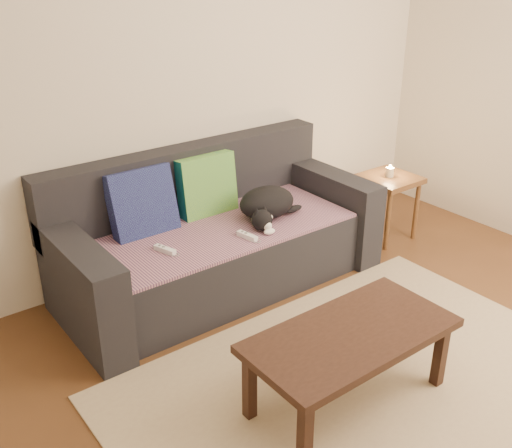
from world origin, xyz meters
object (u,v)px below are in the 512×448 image
cat (267,204)px  side_table (388,187)px  coffee_table (351,341)px  sofa (216,240)px  wii_remote_b (247,236)px  wii_remote_a (165,250)px

cat → side_table: cat is taller
side_table → coffee_table: size_ratio=0.48×
sofa → wii_remote_b: size_ratio=14.00×
wii_remote_a → wii_remote_b: same height
sofa → wii_remote_b: 0.35m
cat → wii_remote_b: (-0.28, -0.17, -0.08)m
cat → coffee_table: bearing=-119.1°
wii_remote_b → side_table: 1.41m
cat → side_table: 1.13m
sofa → wii_remote_a: 0.52m
side_table → coffee_table: 1.95m
coffee_table → side_table: bearing=36.5°
cat → wii_remote_b: bearing=-158.4°
cat → wii_remote_a: 0.78m
sofa → side_table: (1.43, -0.21, 0.10)m
wii_remote_b → coffee_table: bearing=160.6°
cat → wii_remote_a: bearing=172.7°
wii_remote_a → side_table: 1.90m
cat → side_table: bearing=-12.2°
wii_remote_b → coffee_table: wii_remote_b is taller
sofa → coffee_table: bearing=-96.0°
cat → wii_remote_a: (-0.77, -0.02, -0.08)m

